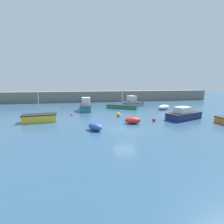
# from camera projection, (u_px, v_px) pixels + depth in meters

# --- Properties ---
(ground_plane) EXTENTS (120.00, 120.00, 0.20)m
(ground_plane) POSITION_uv_depth(u_px,v_px,m) (125.00, 130.00, 19.54)
(ground_plane) COLOR #2D5170
(harbor_breakwater) EXTENTS (59.34, 2.93, 2.64)m
(harbor_breakwater) POSITION_uv_depth(u_px,v_px,m) (100.00, 96.00, 45.97)
(harbor_breakwater) COLOR slate
(harbor_breakwater) RESTS_ON ground_plane
(cabin_cruiser_white) EXTENTS (2.36, 4.84, 2.34)m
(cabin_cruiser_white) POSITION_uv_depth(u_px,v_px,m) (86.00, 106.00, 31.69)
(cabin_cruiser_white) COLOR teal
(cabin_cruiser_white) RESTS_ON ground_plane
(sailboat_short_mast) EXTENTS (4.76, 2.45, 4.05)m
(sailboat_short_mast) POSITION_uv_depth(u_px,v_px,m) (40.00, 118.00, 23.08)
(sailboat_short_mast) COLOR yellow
(sailboat_short_mast) RESTS_ON ground_plane
(rowboat_blue_near) EXTENTS (3.18, 2.51, 0.86)m
(rowboat_blue_near) POSITION_uv_depth(u_px,v_px,m) (164.00, 107.00, 32.93)
(rowboat_blue_near) COLOR white
(rowboat_blue_near) RESTS_ON ground_plane
(fishing_dinghy_green) EXTENTS (2.03, 2.20, 0.82)m
(fishing_dinghy_green) POSITION_uv_depth(u_px,v_px,m) (95.00, 127.00, 19.10)
(fishing_dinghy_green) COLOR #2D56B7
(fishing_dinghy_green) RESTS_ON ground_plane
(motorboat_grey_hull) EXTENTS (5.87, 4.15, 1.77)m
(motorboat_grey_hull) POSITION_uv_depth(u_px,v_px,m) (184.00, 115.00, 24.59)
(motorboat_grey_hull) COLOR navy
(motorboat_grey_hull) RESTS_ON ground_plane
(motorboat_with_cabin) EXTENTS (3.55, 6.66, 1.95)m
(motorboat_with_cabin) POSITION_uv_depth(u_px,v_px,m) (132.00, 101.00, 39.93)
(motorboat_with_cabin) COLOR gray
(motorboat_with_cabin) RESTS_ON ground_plane
(dinghy_near_pier) EXTENTS (2.18, 1.49, 0.84)m
(dinghy_near_pier) POSITION_uv_depth(u_px,v_px,m) (133.00, 120.00, 22.05)
(dinghy_near_pier) COLOR red
(dinghy_near_pier) RESTS_ON ground_plane
(sailboat_twin_hulled) EXTENTS (6.23, 4.35, 3.49)m
(sailboat_twin_hulled) POSITION_uv_depth(u_px,v_px,m) (122.00, 107.00, 33.93)
(sailboat_twin_hulled) COLOR #287A4C
(sailboat_twin_hulled) RESTS_ON ground_plane
(mooring_buoy_red) EXTENTS (0.43, 0.43, 0.43)m
(mooring_buoy_red) POSITION_uv_depth(u_px,v_px,m) (154.00, 120.00, 23.28)
(mooring_buoy_red) COLOR red
(mooring_buoy_red) RESTS_ON ground_plane
(mooring_buoy_yellow) EXTENTS (0.59, 0.59, 0.59)m
(mooring_buoy_yellow) POSITION_uv_depth(u_px,v_px,m) (118.00, 115.00, 26.48)
(mooring_buoy_yellow) COLOR yellow
(mooring_buoy_yellow) RESTS_ON ground_plane
(mooring_buoy_pink) EXTENTS (0.38, 0.38, 0.38)m
(mooring_buoy_pink) POSITION_uv_depth(u_px,v_px,m) (72.00, 114.00, 27.25)
(mooring_buoy_pink) COLOR #EA668C
(mooring_buoy_pink) RESTS_ON ground_plane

